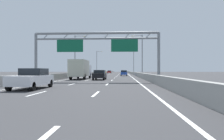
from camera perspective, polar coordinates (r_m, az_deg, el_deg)
The scene contains 50 objects.
ground_plane at distance 100.43m, azimuth 1.07°, elevation -0.94°, with size 260.00×260.00×0.00m, color #38383A.
lane_dash_left_1 at distance 13.97m, azimuth -19.19°, elevation -5.91°, with size 0.16×3.00×0.01m, color white.
lane_dash_left_2 at distance 22.53m, azimuth -10.48°, elevation -3.71°, with size 0.16×3.00×0.01m, color white.
lane_dash_left_3 at distance 31.34m, azimuth -6.62°, elevation -2.70°, with size 0.16×3.00×0.01m, color white.
lane_dash_left_4 at distance 40.23m, azimuth -4.47°, elevation -2.13°, with size 0.16×3.00×0.01m, color white.
lane_dash_left_5 at distance 49.17m, azimuth -3.09°, elevation -1.77°, with size 0.16×3.00×0.01m, color white.
lane_dash_left_6 at distance 58.12m, azimuth -2.15°, elevation -1.52°, with size 0.16×3.00×0.01m, color white.
lane_dash_left_7 at distance 67.09m, azimuth -1.45°, elevation -1.33°, with size 0.16×3.00×0.01m, color white.
lane_dash_left_8 at distance 76.06m, azimuth -0.92°, elevation -1.19°, with size 0.16×3.00×0.01m, color white.
lane_dash_left_9 at distance 85.04m, azimuth -0.50°, elevation -1.08°, with size 0.16×3.00×0.01m, color white.
lane_dash_left_10 at distance 94.02m, azimuth -0.16°, elevation -0.99°, with size 0.16×3.00×0.01m, color white.
lane_dash_left_11 at distance 103.01m, azimuth 0.12°, elevation -0.91°, with size 0.16×3.00×0.01m, color white.
lane_dash_left_12 at distance 112.00m, azimuth 0.36°, elevation -0.85°, with size 0.16×3.00×0.01m, color white.
lane_dash_left_13 at distance 120.99m, azimuth 0.56°, elevation -0.80°, with size 0.16×3.00×0.01m, color white.
lane_dash_left_14 at distance 129.98m, azimuth 0.73°, elevation -0.75°, with size 0.16×3.00×0.01m, color white.
lane_dash_left_15 at distance 138.97m, azimuth 0.88°, elevation -0.71°, with size 0.16×3.00×0.01m, color white.
lane_dash_left_16 at distance 147.96m, azimuth 1.01°, elevation -0.68°, with size 0.16×3.00×0.01m, color white.
lane_dash_left_17 at distance 156.96m, azimuth 1.13°, elevation -0.64°, with size 0.16×3.00×0.01m, color white.
lane_dash_right_1 at distance 13.05m, azimuth -4.30°, elevation -6.32°, with size 0.16×3.00×0.01m, color white.
lane_dash_right_2 at distance 21.97m, azimuth -1.29°, elevation -3.80°, with size 0.16×3.00×0.01m, color white.
lane_dash_right_3 at distance 30.94m, azimuth -0.03°, elevation -2.74°, with size 0.16×3.00×0.01m, color white.
lane_dash_right_4 at distance 39.92m, azimuth 0.67°, elevation -2.15°, with size 0.16×3.00×0.01m, color white.
lane_dash_right_5 at distance 48.91m, azimuth 1.10°, elevation -1.78°, with size 0.16×3.00×0.01m, color white.
lane_dash_right_6 at distance 57.91m, azimuth 1.41°, elevation -1.52°, with size 0.16×3.00×0.01m, color white.
lane_dash_right_7 at distance 66.90m, azimuth 1.63°, elevation -1.34°, with size 0.16×3.00×0.01m, color white.
lane_dash_right_8 at distance 75.90m, azimuth 1.80°, elevation -1.19°, with size 0.16×3.00×0.01m, color white.
lane_dash_right_9 at distance 84.89m, azimuth 1.93°, elevation -1.08°, with size 0.16×3.00×0.01m, color white.
lane_dash_right_10 at distance 93.89m, azimuth 2.04°, elevation -0.99°, with size 0.16×3.00×0.01m, color white.
lane_dash_right_11 at distance 102.89m, azimuth 2.12°, elevation -0.91°, with size 0.16×3.00×0.01m, color white.
lane_dash_right_12 at distance 111.89m, azimuth 2.20°, elevation -0.85°, with size 0.16×3.00×0.01m, color white.
lane_dash_right_13 at distance 120.88m, azimuth 2.26°, elevation -0.80°, with size 0.16×3.00×0.01m, color white.
lane_dash_right_14 at distance 129.88m, azimuth 2.32°, elevation -0.75°, with size 0.16×3.00×0.01m, color white.
lane_dash_right_15 at distance 138.88m, azimuth 2.36°, elevation -0.71°, with size 0.16×3.00×0.01m, color white.
lane_dash_right_16 at distance 147.88m, azimuth 2.41°, elevation -0.68°, with size 0.16×3.00×0.01m, color white.
lane_dash_right_17 at distance 156.88m, azimuth 2.44°, elevation -0.64°, with size 0.16×3.00×0.01m, color white.
edge_line_left at distance 88.80m, azimuth -2.58°, elevation -1.04°, with size 0.16×176.00×0.01m, color white.
edge_line_right at distance 88.39m, azimuth 4.21°, elevation -1.04°, with size 0.16×176.00×0.01m, color white.
barrier_left at distance 110.85m, azimuth -2.31°, elevation -0.62°, with size 0.45×220.00×0.95m.
barrier_right at distance 110.42m, azimuth 4.83°, elevation -0.62°, with size 0.45×220.00×0.95m.
sign_gantry at distance 27.80m, azimuth -4.11°, elevation 6.89°, with size 16.17×0.36×6.36m.
streetlamp_left_mid at distance 50.39m, azimuth -9.51°, elevation 4.41°, with size 2.58×0.28×9.50m.
streetlamp_right_mid at distance 49.35m, azimuth 7.72°, elevation 4.50°, with size 2.58×0.28×9.50m.
streetlamp_left_far at distance 90.23m, azimuth -3.91°, elevation 2.40°, with size 2.58×0.28×9.50m.
streetlamp_right_far at distance 89.65m, azimuth 5.61°, elevation 2.42°, with size 2.58×0.28×9.50m.
black_car at distance 32.68m, azimuth -3.29°, elevation -1.26°, with size 1.77×4.34×1.48m.
yellow_car at distance 77.63m, azimuth -2.34°, elevation -0.63°, with size 1.75×4.12×1.45m.
red_car at distance 107.75m, azimuth -0.71°, elevation -0.49°, with size 1.90×4.25×1.42m.
white_car at distance 17.74m, azimuth -20.37°, elevation -2.13°, with size 1.90×4.66×1.58m.
blue_car at distance 57.10m, azimuth 3.17°, elevation -0.80°, with size 1.73×4.65×1.47m.
box_truck at distance 35.65m, azimuth -8.38°, elevation 0.29°, with size 2.40×7.71×3.09m.
Camera 1 is at (3.46, -0.36, 1.41)m, focal length 34.55 mm.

